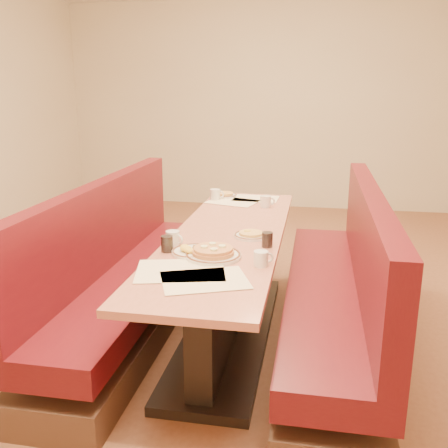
% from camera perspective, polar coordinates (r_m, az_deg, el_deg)
% --- Properties ---
extents(ground, '(8.00, 8.00, 0.00)m').
position_cam_1_polar(ground, '(3.54, 0.44, -12.76)').
color(ground, '#9E6647').
rests_on(ground, ground).
extents(room_envelope, '(6.04, 8.04, 2.82)m').
position_cam_1_polar(room_envelope, '(3.13, 0.51, 20.19)').
color(room_envelope, beige).
rests_on(room_envelope, ground).
extents(diner_table, '(0.70, 2.50, 0.75)m').
position_cam_1_polar(diner_table, '(3.38, 0.45, -7.15)').
color(diner_table, black).
rests_on(diner_table, ground).
extents(booth_left, '(0.55, 2.50, 1.05)m').
position_cam_1_polar(booth_left, '(3.58, -11.26, -6.39)').
color(booth_left, '#4C3326').
rests_on(booth_left, ground).
extents(booth_right, '(0.55, 2.50, 1.05)m').
position_cam_1_polar(booth_right, '(3.34, 13.02, -8.06)').
color(booth_right, '#4C3326').
rests_on(booth_right, ground).
extents(placemat_near_left, '(0.52, 0.44, 0.00)m').
position_cam_1_polar(placemat_near_left, '(2.60, -4.99, -5.30)').
color(placemat_near_left, '#FFF3C7').
rests_on(placemat_near_left, diner_table).
extents(placemat_near_right, '(0.50, 0.45, 0.00)m').
position_cam_1_polar(placemat_near_right, '(2.47, -2.23, -6.41)').
color(placemat_near_right, '#FFF3C7').
rests_on(placemat_near_right, diner_table).
extents(placemat_far_left, '(0.45, 0.39, 0.00)m').
position_cam_1_polar(placemat_far_left, '(4.13, 1.01, 2.58)').
color(placemat_far_left, '#FFF3C7').
rests_on(placemat_far_left, diner_table).
extents(placemat_far_right, '(0.38, 0.29, 0.00)m').
position_cam_1_polar(placemat_far_right, '(4.25, 3.66, 2.93)').
color(placemat_far_right, '#FFF3C7').
rests_on(placemat_far_right, diner_table).
extents(pancake_plate, '(0.31, 0.31, 0.07)m').
position_cam_1_polar(pancake_plate, '(2.78, -1.24, -3.39)').
color(pancake_plate, silver).
rests_on(pancake_plate, diner_table).
extents(eggs_plate, '(0.26, 0.26, 0.05)m').
position_cam_1_polar(eggs_plate, '(2.86, -3.48, -3.09)').
color(eggs_plate, silver).
rests_on(eggs_plate, diner_table).
extents(extra_plate_mid, '(0.22, 0.22, 0.04)m').
position_cam_1_polar(extra_plate_mid, '(3.17, 3.09, -1.24)').
color(extra_plate_mid, silver).
rests_on(extra_plate_mid, diner_table).
extents(extra_plate_far, '(0.22, 0.22, 0.04)m').
position_cam_1_polar(extra_plate_far, '(4.34, 0.03, 3.37)').
color(extra_plate_far, silver).
rests_on(extra_plate_far, diner_table).
extents(coffee_mug_a, '(0.11, 0.08, 0.08)m').
position_cam_1_polar(coffee_mug_a, '(2.66, 4.30, -3.93)').
color(coffee_mug_a, silver).
rests_on(coffee_mug_a, diner_table).
extents(coffee_mug_b, '(0.11, 0.08, 0.09)m').
position_cam_1_polar(coffee_mug_b, '(3.00, -5.82, -1.62)').
color(coffee_mug_b, silver).
rests_on(coffee_mug_b, diner_table).
extents(coffee_mug_c, '(0.12, 0.08, 0.09)m').
position_cam_1_polar(coffee_mug_c, '(3.96, 4.82, 2.60)').
color(coffee_mug_c, silver).
rests_on(coffee_mug_c, diner_table).
extents(coffee_mug_d, '(0.12, 0.08, 0.09)m').
position_cam_1_polar(coffee_mug_d, '(4.20, -0.97, 3.41)').
color(coffee_mug_d, silver).
rests_on(coffee_mug_d, diner_table).
extents(soda_tumbler_near, '(0.07, 0.07, 0.09)m').
position_cam_1_polar(soda_tumbler_near, '(2.90, -6.53, -2.26)').
color(soda_tumbler_near, black).
rests_on(soda_tumbler_near, diner_table).
extents(soda_tumbler_mid, '(0.07, 0.07, 0.09)m').
position_cam_1_polar(soda_tumbler_mid, '(2.97, 4.96, -1.79)').
color(soda_tumbler_mid, black).
rests_on(soda_tumbler_mid, diner_table).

